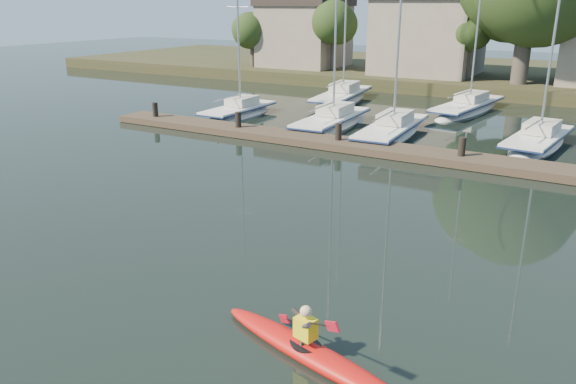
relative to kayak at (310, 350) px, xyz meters
The scene contains 10 objects.
ground 4.50m from the kayak, 152.64° to the left, with size 160.00×160.00×0.00m, color black.
kayak is the anchor object (origin of this frame).
dock 16.56m from the kayak, 103.97° to the left, with size 34.00×2.00×1.80m.
sailboat_0 25.84m from the kayak, 128.16° to the left, with size 2.08×7.26×11.50m.
sailboat_1 22.46m from the kayak, 114.90° to the left, with size 2.46×8.71×14.12m.
sailboat_2 20.63m from the kayak, 105.79° to the left, with size 2.51×9.10×14.93m.
sailboat_3 21.32m from the kayak, 85.94° to the left, with size 2.98×8.13×12.82m.
sailboat_5 31.24m from the kayak, 113.83° to the left, with size 3.45×10.02×16.26m.
sailboat_6 29.37m from the kayak, 97.41° to the left, with size 3.46×10.12×15.78m.
shore 42.53m from the kayak, 93.22° to the left, with size 90.00×25.25×12.75m.
Camera 1 is at (8.45, -10.62, 6.79)m, focal length 35.00 mm.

